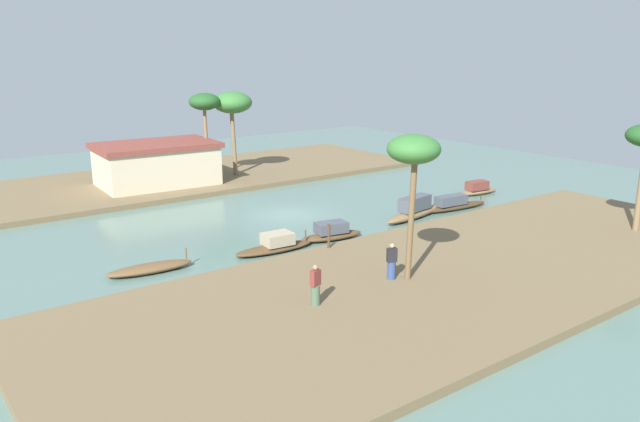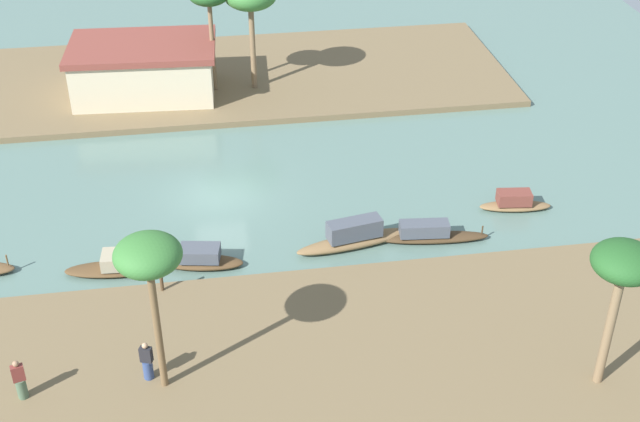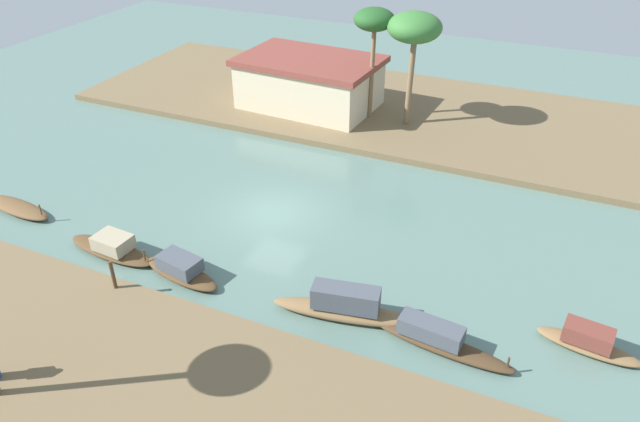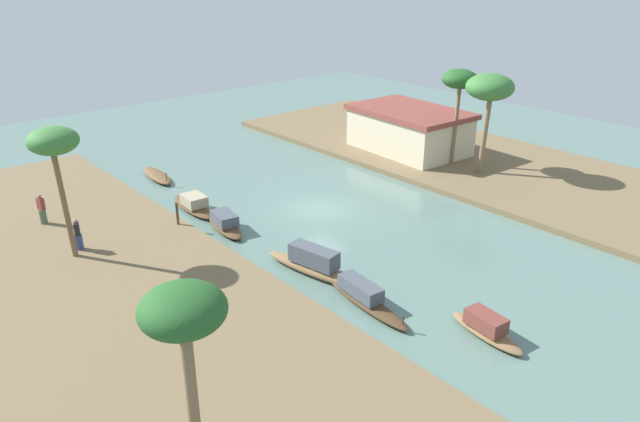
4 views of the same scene
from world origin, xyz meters
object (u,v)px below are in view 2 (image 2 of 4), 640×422
(person_on_near_bank, at_px, (147,363))
(mooring_post, at_px, (161,278))
(sampan_downstream_large, at_px, (515,203))
(riverside_building, at_px, (144,68))
(sampan_with_tall_canopy, at_px, (201,259))
(sampan_upstream_small, at_px, (354,237))
(person_by_mooring, at_px, (20,381))
(sampan_near_left_bank, at_px, (430,234))
(sampan_midstream, at_px, (117,266))
(palm_tree_left_near, at_px, (148,259))
(palm_tree_left_far, at_px, (624,267))

(person_on_near_bank, distance_m, mooring_post, 5.00)
(sampan_downstream_large, relative_size, riverside_building, 0.40)
(sampan_with_tall_canopy, height_order, sampan_upstream_small, sampan_upstream_small)
(sampan_upstream_small, xyz_separation_m, riverside_building, (-9.12, 16.73, 1.37))
(sampan_with_tall_canopy, height_order, person_by_mooring, person_by_mooring)
(person_on_near_bank, height_order, person_by_mooring, person_by_mooring)
(sampan_near_left_bank, bearing_deg, sampan_with_tall_canopy, -172.46)
(sampan_near_left_bank, bearing_deg, riverside_building, 132.07)
(sampan_downstream_large, distance_m, person_on_near_bank, 19.00)
(sampan_with_tall_canopy, xyz_separation_m, person_by_mooring, (-6.32, -7.12, 0.68))
(person_on_near_bank, bearing_deg, sampan_midstream, -57.64)
(sampan_upstream_small, distance_m, sampan_downstream_large, 8.14)
(sampan_upstream_small, distance_m, palm_tree_left_near, 12.48)
(mooring_post, distance_m, riverside_building, 19.09)
(sampan_with_tall_canopy, relative_size, palm_tree_left_far, 0.64)
(sampan_upstream_small, height_order, sampan_near_left_bank, sampan_upstream_small)
(sampan_midstream, relative_size, sampan_with_tall_canopy, 1.17)
(sampan_with_tall_canopy, distance_m, sampan_near_left_bank, 10.02)
(sampan_midstream, bearing_deg, riverside_building, 90.62)
(sampan_upstream_small, relative_size, person_by_mooring, 3.31)
(person_by_mooring, xyz_separation_m, mooring_post, (4.71, 5.28, -0.11))
(person_by_mooring, bearing_deg, riverside_building, 66.61)
(palm_tree_left_far, bearing_deg, person_on_near_bank, 170.62)
(sampan_near_left_bank, bearing_deg, palm_tree_left_near, -140.84)
(person_on_near_bank, relative_size, palm_tree_left_far, 0.28)
(sampan_upstream_small, relative_size, person_on_near_bank, 3.40)
(person_on_near_bank, xyz_separation_m, palm_tree_left_far, (15.53, -2.56, 4.23))
(sampan_midstream, relative_size, palm_tree_left_far, 0.75)
(sampan_midstream, height_order, sampan_upstream_small, sampan_upstream_small)
(sampan_midstream, height_order, person_by_mooring, person_by_mooring)
(sampan_with_tall_canopy, xyz_separation_m, sampan_downstream_large, (14.60, 2.27, -0.01))
(mooring_post, xyz_separation_m, palm_tree_left_near, (0.07, -5.48, 4.84))
(mooring_post, bearing_deg, person_by_mooring, -131.77)
(palm_tree_left_near, bearing_deg, sampan_downstream_large, 30.75)
(sampan_midstream, relative_size, person_by_mooring, 2.65)
(sampan_downstream_large, distance_m, mooring_post, 16.73)
(sampan_midstream, xyz_separation_m, sampan_near_left_bank, (13.49, 0.23, 0.03))
(person_by_mooring, xyz_separation_m, palm_tree_left_near, (4.79, -0.21, 4.72))
(person_on_near_bank, height_order, palm_tree_left_far, palm_tree_left_far)
(mooring_post, distance_m, palm_tree_left_far, 17.39)
(sampan_midstream, distance_m, sampan_near_left_bank, 13.49)
(sampan_midstream, bearing_deg, mooring_post, -42.47)
(person_by_mooring, bearing_deg, sampan_upstream_small, 15.95)
(sampan_with_tall_canopy, relative_size, sampan_near_left_bank, 0.74)
(sampan_near_left_bank, distance_m, mooring_post, 11.84)
(sampan_upstream_small, bearing_deg, person_by_mooring, -160.45)
(palm_tree_left_near, bearing_deg, riverside_building, 92.18)
(sampan_upstream_small, xyz_separation_m, person_on_near_bank, (-8.73, -7.30, 0.53))
(sampan_near_left_bank, bearing_deg, sampan_downstream_large, 28.28)
(sampan_near_left_bank, bearing_deg, palm_tree_left_far, -65.00)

